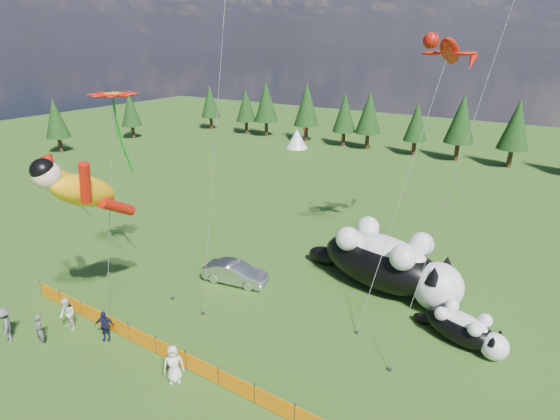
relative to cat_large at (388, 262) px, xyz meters
name	(u,v)px	position (x,y,z in m)	size (l,w,h in m)	color
ground	(212,329)	(-6.50, -9.19, -1.85)	(160.00, 160.00, 0.00)	#143509
safety_fence	(171,353)	(-6.50, -12.19, -1.35)	(22.06, 0.06, 1.10)	#262626
tree_line	(433,128)	(-6.50, 35.81, 2.15)	(90.00, 4.00, 8.00)	black
festival_tents	(518,167)	(4.50, 30.81, -0.45)	(50.00, 3.20, 2.80)	white
cat_large	(388,262)	(0.00, 0.00, 0.00)	(10.72, 5.17, 3.89)	black
cat_small	(464,329)	(5.25, -3.07, -0.97)	(5.00, 2.76, 1.84)	black
car	(235,273)	(-8.48, -4.53, -1.16)	(1.46, 4.19, 1.38)	silver
spectator_a	(39,330)	(-13.06, -14.85, -0.96)	(0.65, 0.42, 1.77)	#57585C
spectator_b	(67,315)	(-13.03, -13.31, -0.90)	(0.92, 0.54, 1.89)	white
spectator_c	(105,326)	(-10.62, -12.79, -1.00)	(0.99, 0.51, 1.70)	#16193E
spectator_d	(5,325)	(-14.86, -15.60, -0.88)	(1.25, 0.64, 1.93)	#57585C
spectator_e	(174,364)	(-5.40, -13.04, -0.90)	(0.93, 0.61, 1.90)	white
superhero_kite	(84,191)	(-11.79, -11.90, 5.94)	(5.93, 6.92, 10.57)	#FFAE0D
gecko_kite	(450,51)	(1.15, 4.20, 12.25)	(3.45, 12.62, 16.91)	#B91409
flower_kite	(113,98)	(-12.59, -8.90, 10.06)	(3.29, 4.55, 12.28)	#B91409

